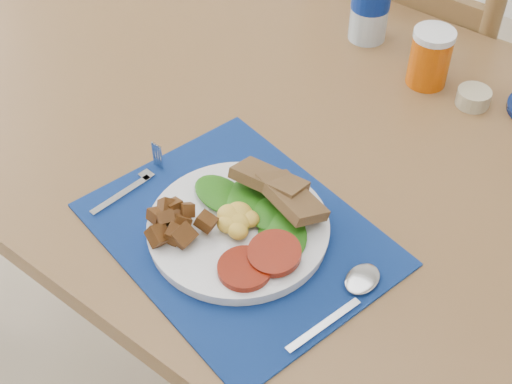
# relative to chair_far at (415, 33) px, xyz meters

# --- Properties ---
(table) EXTENTS (1.40, 0.90, 0.75)m
(table) POSITION_rel_chair_far_xyz_m (-0.01, -0.59, 0.06)
(table) COLOR brown
(table) RESTS_ON ground
(chair_far) EXTENTS (0.47, 0.44, 1.22)m
(chair_far) POSITION_rel_chair_far_xyz_m (0.00, 0.00, 0.00)
(chair_far) COLOR brown
(chair_far) RESTS_ON ground
(placemat) EXTENTS (0.46, 0.40, 0.00)m
(placemat) POSITION_rel_chair_far_xyz_m (0.15, -0.82, 0.14)
(placemat) COLOR #041133
(placemat) RESTS_ON table
(breakfast_plate) EXTENTS (0.25, 0.25, 0.06)m
(breakfast_plate) POSITION_rel_chair_far_xyz_m (0.15, -0.82, 0.16)
(breakfast_plate) COLOR silver
(breakfast_plate) RESTS_ON placemat
(fork) EXTENTS (0.03, 0.15, 0.00)m
(fork) POSITION_rel_chair_far_xyz_m (-0.03, -0.84, 0.15)
(fork) COLOR #B2B5BA
(fork) RESTS_ON placemat
(spoon) EXTENTS (0.04, 0.18, 0.01)m
(spoon) POSITION_rel_chair_far_xyz_m (0.33, -0.81, 0.15)
(spoon) COLOR #B2B5BA
(spoon) RESTS_ON placemat
(juice_glass) EXTENTS (0.07, 0.07, 0.10)m
(juice_glass) POSITION_rel_chair_far_xyz_m (0.18, -0.34, 0.19)
(juice_glass) COLOR #C04B05
(juice_glass) RESTS_ON table
(ramekin) EXTENTS (0.06, 0.06, 0.03)m
(ramekin) POSITION_rel_chair_far_xyz_m (0.28, -0.35, 0.16)
(ramekin) COLOR tan
(ramekin) RESTS_ON table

